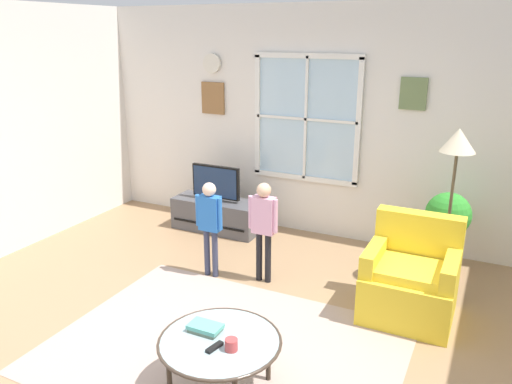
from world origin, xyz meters
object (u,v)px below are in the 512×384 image
(coffee_table, at_px, (220,343))
(armchair, at_px, (411,280))
(remote_near_books, at_px, (215,347))
(floor_lamp, at_px, (456,156))
(person_blue_shirt, at_px, (210,219))
(person_pink_shirt, at_px, (264,221))
(book_stack, at_px, (205,328))
(television, at_px, (216,182))
(cup, at_px, (231,345))
(tv_stand, at_px, (217,215))
(potted_plant_by_window, at_px, (447,223))

(coffee_table, bearing_deg, armchair, 58.69)
(remote_near_books, bearing_deg, floor_lamp, 63.82)
(floor_lamp, bearing_deg, person_blue_shirt, -159.52)
(person_pink_shirt, bearing_deg, person_blue_shirt, -166.31)
(book_stack, height_order, person_pink_shirt, person_pink_shirt)
(remote_near_books, bearing_deg, television, 120.18)
(coffee_table, relative_size, cup, 9.79)
(person_blue_shirt, bearing_deg, person_pink_shirt, 13.69)
(person_blue_shirt, bearing_deg, tv_stand, 117.72)
(tv_stand, height_order, floor_lamp, floor_lamp)
(coffee_table, distance_m, cup, 0.15)
(armchair, relative_size, remote_near_books, 6.21)
(remote_near_books, distance_m, potted_plant_by_window, 2.95)
(remote_near_books, distance_m, person_blue_shirt, 1.88)
(television, distance_m, person_blue_shirt, 1.26)
(armchair, xyz_separation_m, cup, (-0.87, -1.69, 0.12))
(armchair, height_order, person_pink_shirt, person_pink_shirt)
(book_stack, xyz_separation_m, potted_plant_by_window, (1.30, 2.57, 0.11))
(tv_stand, bearing_deg, book_stack, -61.14)
(coffee_table, relative_size, remote_near_books, 6.09)
(potted_plant_by_window, bearing_deg, cup, -111.07)
(book_stack, xyz_separation_m, cup, (0.27, -0.11, 0.01))
(coffee_table, xyz_separation_m, remote_near_books, (0.02, -0.10, 0.03))
(armchair, relative_size, person_blue_shirt, 0.87)
(television, height_order, potted_plant_by_window, potted_plant_by_window)
(tv_stand, bearing_deg, armchair, -21.03)
(potted_plant_by_window, bearing_deg, floor_lamp, -84.23)
(person_blue_shirt, distance_m, floor_lamp, 2.40)
(television, relative_size, potted_plant_by_window, 0.74)
(tv_stand, distance_m, coffee_table, 3.04)
(tv_stand, height_order, person_blue_shirt, person_blue_shirt)
(cup, distance_m, person_blue_shirt, 1.90)
(tv_stand, relative_size, cup, 12.73)
(remote_near_books, xyz_separation_m, person_pink_shirt, (-0.45, 1.71, 0.23))
(armchair, distance_m, cup, 1.90)
(cup, relative_size, potted_plant_by_window, 0.10)
(television, bearing_deg, tv_stand, 90.00)
(remote_near_books, bearing_deg, potted_plant_by_window, 67.24)
(cup, bearing_deg, floor_lamp, 65.61)
(person_blue_shirt, xyz_separation_m, potted_plant_by_window, (2.12, 1.14, -0.09))
(coffee_table, distance_m, person_pink_shirt, 1.69)
(coffee_table, relative_size, book_stack, 3.66)
(armchair, height_order, cup, armchair)
(person_pink_shirt, relative_size, floor_lamp, 0.65)
(coffee_table, bearing_deg, book_stack, 160.97)
(television, bearing_deg, remote_near_books, -59.82)
(television, bearing_deg, book_stack, -61.12)
(potted_plant_by_window, bearing_deg, book_stack, -116.87)
(book_stack, xyz_separation_m, person_pink_shirt, (-0.29, 1.57, 0.21))
(book_stack, bearing_deg, tv_stand, 118.86)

